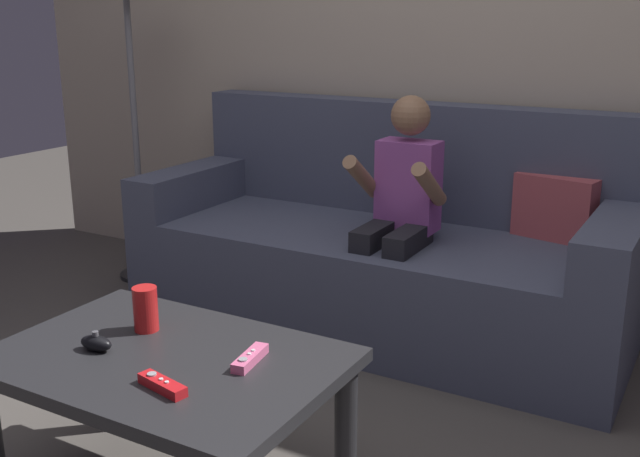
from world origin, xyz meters
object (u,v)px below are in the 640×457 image
Objects in this scene: couch at (385,252)px; nunchuk_black at (96,343)px; game_remote_pink_near_edge at (250,358)px; coffee_table at (167,381)px; person_seated_on_couch at (399,209)px; soda_can at (146,309)px; game_remote_red_far_corner at (162,385)px.

couch is 1.48m from nunchuk_black.
coffee_table is at bearing -161.45° from game_remote_pink_near_edge.
person_seated_on_couch is 7.95× the size of soda_can.
game_remote_red_far_corner is (0.11, -0.14, 0.08)m from coffee_table.
soda_can is (-0.11, -1.30, 0.19)m from couch.
game_remote_pink_near_edge is 1.52× the size of nunchuk_black.
game_remote_pink_near_edge is at bearing -84.43° from person_seated_on_couch.
couch reaches higher than game_remote_pink_near_edge.
game_remote_red_far_corner is at bearing -89.33° from person_seated_on_couch.
coffee_table is 7.13× the size of soda_can.
nunchuk_black reaches higher than game_remote_pink_near_edge.
couch is 13.82× the size of game_remote_red_far_corner.
person_seated_on_couch is 1.11× the size of coffee_table.
nunchuk_black is at bearing -97.99° from soda_can.
nunchuk_black is 0.17m from soda_can.
couch is 13.88× the size of game_remote_pink_near_edge.
game_remote_red_far_corner is 1.18× the size of soda_can.
person_seated_on_couch is at bearing 78.14° from nunchuk_black.
game_remote_red_far_corner reaches higher than coffee_table.
nunchuk_black is (-0.27, -1.28, -0.10)m from person_seated_on_couch.
soda_can is at bearing 175.76° from game_remote_pink_near_edge.
game_remote_red_far_corner is at bearing -42.26° from soda_can.
person_seated_on_couch is 6.74× the size of game_remote_pink_near_edge.
couch is 1.40m from coffee_table.
nunchuk_black reaches higher than game_remote_red_far_corner.
game_remote_pink_near_edge is 0.36m from soda_can.
game_remote_pink_near_edge is (0.25, -1.33, 0.14)m from couch.
nunchuk_black is 0.29m from game_remote_red_far_corner.
person_seated_on_couch reaches higher than soda_can.
soda_can reaches higher than game_remote_red_far_corner.
nunchuk_black is (-0.17, -0.06, 0.09)m from coffee_table.
coffee_table is 9.19× the size of nunchuk_black.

